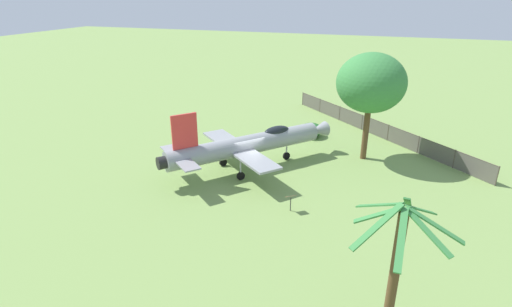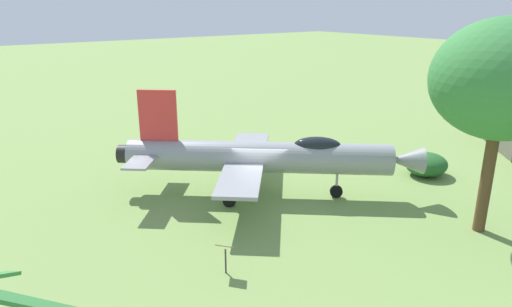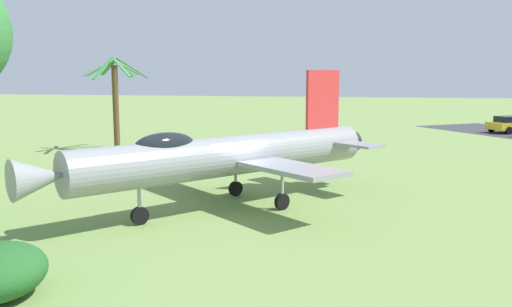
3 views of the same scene
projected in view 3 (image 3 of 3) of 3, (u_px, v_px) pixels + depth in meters
ground_plane at (232, 207)px, 19.78m from camera, size 200.00×200.00×0.00m
display_jet at (223, 155)px, 19.27m from camera, size 11.06×12.18×5.07m
palm_tree at (116, 99)px, 33.87m from camera, size 3.77×4.81×5.99m
info_plaque at (159, 160)px, 25.35m from camera, size 0.72×0.68×1.14m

